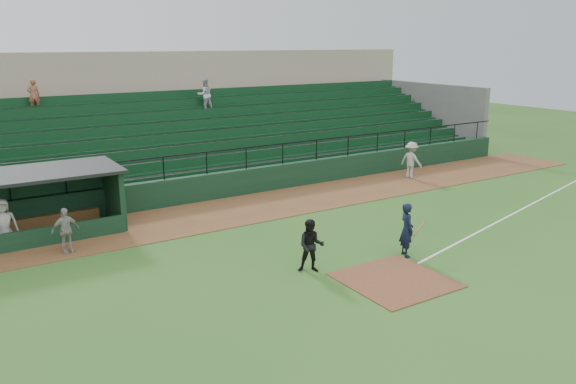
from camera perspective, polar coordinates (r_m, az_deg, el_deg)
ground at (r=18.09m, az=8.59°, el=-7.76°), size 90.00×90.00×0.00m
warning_track at (r=24.31m, az=-3.79°, el=-1.61°), size 40.00×4.00×0.03m
home_plate_dirt at (r=17.41m, az=10.77°, el=-8.74°), size 3.00×3.00×0.03m
foul_line at (r=24.50m, az=21.04°, el=-2.50°), size 17.49×4.44×0.01m
stadium_structure at (r=31.35m, az=-11.37°, el=6.17°), size 38.00×13.08×6.40m
batter_at_plate at (r=19.10m, az=11.93°, el=-3.76°), size 1.12×0.78×1.83m
umpire at (r=17.47m, az=2.36°, el=-5.47°), size 1.03×0.99×1.68m
runner at (r=30.06m, az=12.37°, el=3.18°), size 0.95×1.35×1.90m
dugout_player_a at (r=20.36m, az=-21.59°, el=-3.63°), size 0.96×0.49×1.56m
dugout_player_b at (r=21.55m, az=-26.80°, el=-2.92°), size 0.89×0.60×1.77m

